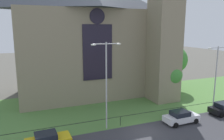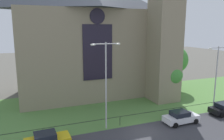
# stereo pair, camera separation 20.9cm
# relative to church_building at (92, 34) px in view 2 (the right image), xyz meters

# --- Properties ---
(ground) EXTENTS (160.00, 160.00, 0.00)m
(ground) POSITION_rel_church_building_xyz_m (1.11, -6.23, -10.27)
(ground) COLOR #56544C
(grass_verge) EXTENTS (120.00, 20.00, 0.01)m
(grass_verge) POSITION_rel_church_building_xyz_m (1.11, -8.23, -10.27)
(grass_verge) COLOR #517F3D
(grass_verge) RESTS_ON ground
(church_building) EXTENTS (23.20, 16.20, 26.00)m
(church_building) POSITION_rel_church_building_xyz_m (0.00, 0.00, 0.00)
(church_building) COLOR gray
(church_building) RESTS_ON ground
(iron_railing) EXTENTS (34.41, 0.07, 1.13)m
(iron_railing) POSITION_rel_church_building_xyz_m (-0.77, -13.73, -9.29)
(iron_railing) COLOR black
(iron_railing) RESTS_ON ground
(tree_right_far) EXTENTS (5.06, 5.06, 7.99)m
(tree_right_far) POSITION_rel_church_building_xyz_m (14.74, -2.54, -4.84)
(tree_right_far) COLOR #4C3823
(tree_right_far) RESTS_ON ground
(tree_right_near) EXTENTS (3.61, 3.61, 5.89)m
(tree_right_near) POSITION_rel_church_building_xyz_m (10.23, -7.93, -6.27)
(tree_right_near) COLOR #423021
(tree_right_near) RESTS_ON ground
(streetlamp_near) EXTENTS (3.37, 0.26, 9.73)m
(streetlamp_near) POSITION_rel_church_building_xyz_m (-2.51, -13.83, -4.22)
(streetlamp_near) COLOR #B2B2B7
(streetlamp_near) RESTS_ON ground
(streetlamp_far) EXTENTS (3.37, 0.26, 8.83)m
(streetlamp_far) POSITION_rel_church_building_xyz_m (13.20, -13.83, -4.71)
(streetlamp_far) COLOR #B2B2B7
(streetlamp_far) RESTS_ON ground
(parked_car_yellow) EXTENTS (4.28, 2.18, 1.51)m
(parked_car_yellow) POSITION_rel_church_building_xyz_m (-9.11, -15.68, -9.53)
(parked_car_yellow) COLOR gold
(parked_car_yellow) RESTS_ON ground
(parked_car_white) EXTENTS (4.23, 2.08, 1.51)m
(parked_car_white) POSITION_rel_church_building_xyz_m (6.25, -15.70, -9.53)
(parked_car_white) COLOR silver
(parked_car_white) RESTS_ON ground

